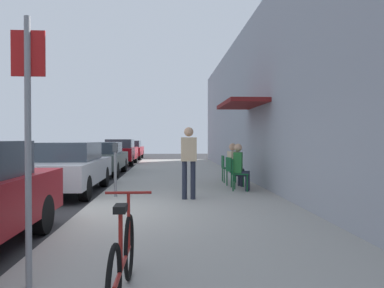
% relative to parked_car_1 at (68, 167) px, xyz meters
% --- Properties ---
extents(ground_plane, '(60.00, 60.00, 0.00)m').
position_rel_parked_car_1_xyz_m(ground_plane, '(1.10, -3.37, -0.74)').
color(ground_plane, '#2D2D30').
extents(sidewalk_slab, '(4.50, 32.00, 0.12)m').
position_rel_parked_car_1_xyz_m(sidewalk_slab, '(3.35, -1.37, -0.68)').
color(sidewalk_slab, '#9E9B93').
rests_on(sidewalk_slab, ground_plane).
extents(building_facade, '(1.40, 32.00, 5.60)m').
position_rel_parked_car_1_xyz_m(building_facade, '(5.75, -1.36, 2.06)').
color(building_facade, '#999EA8').
rests_on(building_facade, ground_plane).
extents(parked_car_1, '(1.80, 4.40, 1.44)m').
position_rel_parked_car_1_xyz_m(parked_car_1, '(0.00, 0.00, 0.00)').
color(parked_car_1, '#B7B7BC').
rests_on(parked_car_1, ground_plane).
extents(parked_car_2, '(1.80, 4.40, 1.39)m').
position_rel_parked_car_1_xyz_m(parked_car_2, '(0.00, 5.30, -0.02)').
color(parked_car_2, '#47514C').
rests_on(parked_car_2, ground_plane).
extents(parked_car_3, '(1.80, 4.40, 1.50)m').
position_rel_parked_car_1_xyz_m(parked_car_3, '(0.00, 11.47, 0.03)').
color(parked_car_3, maroon).
rests_on(parked_car_3, ground_plane).
extents(parked_car_4, '(1.80, 4.40, 1.39)m').
position_rel_parked_car_1_xyz_m(parked_car_4, '(0.00, 17.42, -0.02)').
color(parked_car_4, maroon).
rests_on(parked_car_4, ground_plane).
extents(parking_meter, '(0.12, 0.10, 1.32)m').
position_rel_parked_car_1_xyz_m(parking_meter, '(1.55, -1.51, 0.15)').
color(parking_meter, slate).
rests_on(parking_meter, sidewalk_slab).
extents(street_sign, '(0.32, 0.06, 2.60)m').
position_rel_parked_car_1_xyz_m(street_sign, '(1.50, -7.01, 0.90)').
color(street_sign, gray).
rests_on(street_sign, sidewalk_slab).
extents(bicycle_0, '(0.46, 1.71, 0.90)m').
position_rel_parked_car_1_xyz_m(bicycle_0, '(2.44, -7.39, -0.26)').
color(bicycle_0, black).
rests_on(bicycle_0, sidewalk_slab).
extents(cafe_chair_0, '(0.55, 0.55, 0.87)m').
position_rel_parked_car_1_xyz_m(cafe_chair_0, '(4.77, -0.63, -0.12)').
color(cafe_chair_0, '#14592D').
rests_on(cafe_chair_0, sidewalk_slab).
extents(seated_patron_0, '(0.51, 0.46, 1.29)m').
position_rel_parked_car_1_xyz_m(seated_patron_0, '(4.82, -0.64, 0.08)').
color(seated_patron_0, '#232838').
rests_on(seated_patron_0, sidewalk_slab).
extents(cafe_chair_1, '(0.51, 0.51, 0.87)m').
position_rel_parked_car_1_xyz_m(cafe_chair_1, '(4.77, 0.20, -0.12)').
color(cafe_chair_1, '#14592D').
rests_on(cafe_chair_1, sidewalk_slab).
extents(seated_patron_1, '(0.48, 0.42, 1.29)m').
position_rel_parked_car_1_xyz_m(seated_patron_1, '(4.82, 0.22, 0.08)').
color(seated_patron_1, '#232838').
rests_on(seated_patron_1, sidewalk_slab).
extents(cafe_chair_2, '(0.44, 0.44, 0.87)m').
position_rel_parked_car_1_xyz_m(cafe_chair_2, '(4.76, 1.32, -0.12)').
color(cafe_chair_2, '#14592D').
rests_on(cafe_chair_2, sidewalk_slab).
extents(pedestrian_standing, '(0.36, 0.22, 1.70)m').
position_rel_parked_car_1_xyz_m(pedestrian_standing, '(3.33, -2.00, 0.38)').
color(pedestrian_standing, '#232838').
rests_on(pedestrian_standing, sidewalk_slab).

